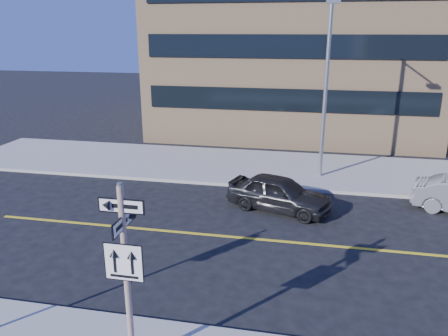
# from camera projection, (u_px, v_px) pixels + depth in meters

# --- Properties ---
(ground) EXTENTS (120.00, 120.00, 0.00)m
(ground) POSITION_uv_depth(u_px,v_px,m) (170.00, 300.00, 11.65)
(ground) COLOR black
(ground) RESTS_ON ground
(sign_pole) EXTENTS (0.92, 0.92, 4.06)m
(sign_pole) POSITION_uv_depth(u_px,v_px,m) (126.00, 268.00, 8.56)
(sign_pole) COLOR beige
(sign_pole) RESTS_ON near_sidewalk
(parked_car_a) EXTENTS (2.87, 4.46, 1.41)m
(parked_car_a) POSITION_uv_depth(u_px,v_px,m) (279.00, 193.00, 17.30)
(parked_car_a) COLOR black
(parked_car_a) RESTS_ON ground
(streetlight_a) EXTENTS (0.55, 2.25, 8.00)m
(streetlight_a) POSITION_uv_depth(u_px,v_px,m) (327.00, 80.00, 19.51)
(streetlight_a) COLOR gray
(streetlight_a) RESTS_ON far_sidewalk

